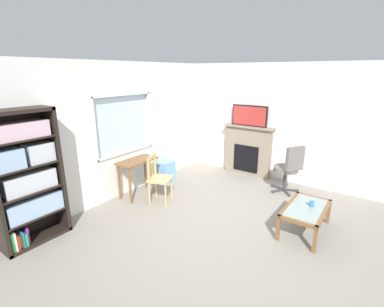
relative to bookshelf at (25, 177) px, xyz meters
name	(u,v)px	position (x,y,z in m)	size (l,w,h in m)	color
ground	(218,224)	(1.96, -1.97, -1.00)	(5.92, 5.42, 0.02)	gray
wall_back_with_window	(122,131)	(1.96, 0.24, 0.29)	(4.92, 0.15, 2.58)	white
wall_right	(277,123)	(4.48, -1.97, 0.30)	(0.12, 4.62, 2.58)	white
bookshelf	(25,177)	(0.00, 0.00, 0.00)	(0.90, 0.38, 1.92)	black
desk_under_window	(137,167)	(1.98, -0.11, -0.40)	(0.80, 0.41, 0.74)	brown
wooden_chair	(158,178)	(2.01, -0.62, -0.53)	(0.54, 0.52, 0.90)	tan
plastic_drawer_unit	(164,171)	(2.81, -0.06, -0.75)	(0.35, 0.40, 0.48)	#72ADDB
fireplace	(248,150)	(4.32, -1.37, -0.40)	(0.26, 1.20, 1.18)	gray
tv	(250,116)	(4.30, -1.37, 0.43)	(0.06, 0.84, 0.47)	black
office_chair	(289,167)	(3.82, -2.50, -0.43)	(0.61, 0.62, 1.00)	slate
coffee_table	(306,211)	(2.53, -3.16, -0.64)	(1.00, 0.56, 0.41)	#8C9E99
sippy_cup	(312,204)	(2.61, -3.22, -0.54)	(0.07, 0.07, 0.09)	#337FD6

